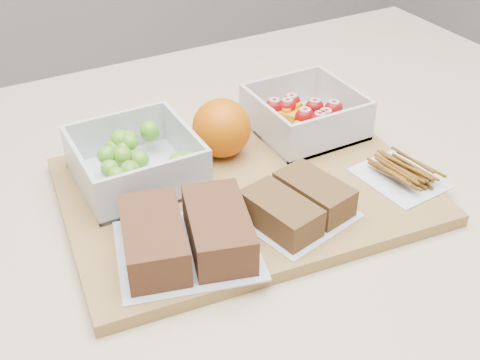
{
  "coord_description": "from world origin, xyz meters",
  "views": [
    {
      "loc": [
        -0.29,
        -0.5,
        1.33
      ],
      "look_at": [
        -0.01,
        0.01,
        0.93
      ],
      "focal_mm": 45.0,
      "sensor_mm": 36.0,
      "label": 1
    }
  ],
  "objects": [
    {
      "name": "grape_container",
      "position": [
        -0.11,
        0.09,
        0.94
      ],
      "size": [
        0.14,
        0.14,
        0.06
      ],
      "color": "silver",
      "rests_on": "cutting_board"
    },
    {
      "name": "sandwich_bag_center",
      "position": [
        0.01,
        -0.07,
        0.93
      ],
      "size": [
        0.13,
        0.12,
        0.04
      ],
      "color": "silver",
      "rests_on": "cutting_board"
    },
    {
      "name": "sandwich_bag_left",
      "position": [
        -0.12,
        -0.06,
        0.94
      ],
      "size": [
        0.17,
        0.16,
        0.04
      ],
      "color": "silver",
      "rests_on": "cutting_board"
    },
    {
      "name": "cutting_board",
      "position": [
        -0.01,
        0.01,
        0.91
      ],
      "size": [
        0.45,
        0.34,
        0.02
      ],
      "primitive_type": "cube",
      "rotation": [
        0.0,
        0.0,
        -0.1
      ],
      "color": "#9F7942",
      "rests_on": "counter"
    },
    {
      "name": "fruit_container",
      "position": [
        0.13,
        0.09,
        0.94
      ],
      "size": [
        0.13,
        0.13,
        0.06
      ],
      "color": "silver",
      "rests_on": "cutting_board"
    },
    {
      "name": "pretzel_bag",
      "position": [
        0.16,
        -0.07,
        0.93
      ],
      "size": [
        0.09,
        0.11,
        0.02
      ],
      "color": "silver",
      "rests_on": "cutting_board"
    },
    {
      "name": "orange",
      "position": [
        0.0,
        0.09,
        0.95
      ],
      "size": [
        0.08,
        0.08,
        0.08
      ],
      "primitive_type": "sphere",
      "color": "#CD5C04",
      "rests_on": "cutting_board"
    }
  ]
}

